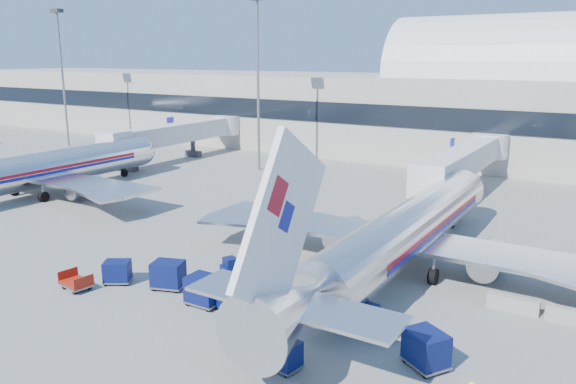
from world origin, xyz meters
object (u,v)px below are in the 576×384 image
Objects in this scene: barrier_mid at (574,317)px; tug_right at (374,321)px; airliner_mid at (35,171)px; tug_lead at (232,300)px; cart_solo_near at (283,354)px; tug_left at (235,267)px; mast_west at (258,58)px; barrier_near at (513,304)px; jetbridge_near at (468,159)px; mast_far_west at (61,58)px; cart_train_a at (204,290)px; cart_open_red at (77,284)px; airliner_main at (403,233)px; cart_solo_far at (426,349)px; cart_train_c at (117,271)px; cart_train_b at (168,274)px; jetbridge_mid at (183,133)px.

tug_right reaches higher than barrier_mid.
airliner_mid reaches higher than tug_right.
cart_solo_near is at bearing -22.58° from tug_lead.
mast_west is at bearing 58.50° from tug_left.
tug_left is at bearing -166.33° from barrier_near.
mast_far_west is at bearing -179.32° from jetbridge_near.
barrier_near is at bearing 41.16° from tug_lead.
cart_train_a is 0.94× the size of cart_open_red.
cart_solo_far is (5.55, -11.44, -1.93)m from airliner_main.
airliner_main is 12.07m from tug_left.
barrier_mid is at bearing -12.62° from cart_train_c.
barrier_near is 1.40× the size of cart_train_a.
airliner_main is 14.52m from cart_train_a.
barrier_near is 1.13× the size of cart_solo_far.
tug_right is 4.03m from cart_solo_far.
cart_train_b is at bearing -163.16° from tug_right.
airliner_main is 13.31m from tug_lead.
jetbridge_near is 68.47m from mast_far_west.
jetbridge_mid is 10.94× the size of cart_train_b.
cart_train_a reaches higher than tug_left.
barrier_mid is at bearing -2.69° from airliner_mid.
jetbridge_mid is 48.08m from cart_train_c.
jetbridge_near is 10.94× the size of cart_train_b.
cart_train_b is at bearing -157.16° from barrier_near.
jetbridge_near is at bearing 13.93° from tug_left.
jetbridge_mid is at bearing 149.36° from airliner_main.
airliner_main is 15.75× the size of tug_left.
cart_train_c is at bearing -160.63° from tug_right.
airliner_main reaches higher than jetbridge_mid.
tug_lead is (37.92, -37.71, -3.24)m from jetbridge_mid.
mast_far_west is at bearing 148.44° from cart_train_a.
mast_far_west is at bearing 88.18° from tug_left.
mast_west is 51.92m from barrier_mid.
mast_far_west is 9.55× the size of tug_left.
cart_train_b is at bearing 168.99° from cart_solo_near.
airliner_main is at bearing 167.50° from barrier_mid.
mast_far_west is 67.55m from cart_train_c.
cart_solo_near is at bearing -43.34° from jetbridge_mid.
cart_train_a is at bearing -31.12° from mast_far_west.
tug_right is at bearing -78.16° from airliner_main.
cart_train_c is (-3.57, -1.15, -0.16)m from cart_train_b.
jetbridge_near is 38.06m from tug_lead.
airliner_mid is at bearing 177.31° from barrier_mid.
cart_train_b is at bearing -104.55° from jetbridge_near.
cart_train_a is (1.29, -4.88, 0.37)m from tug_left.
cart_train_b is (-2.38, -4.15, 0.36)m from tug_left.
jetbridge_near is 12.38× the size of cart_train_c.
cart_solo_far reaches higher than cart_train_b.
cart_solo_far is (-5.75, -8.93, 0.55)m from barrier_mid.
cart_solo_far is at bearing -105.34° from barrier_near.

